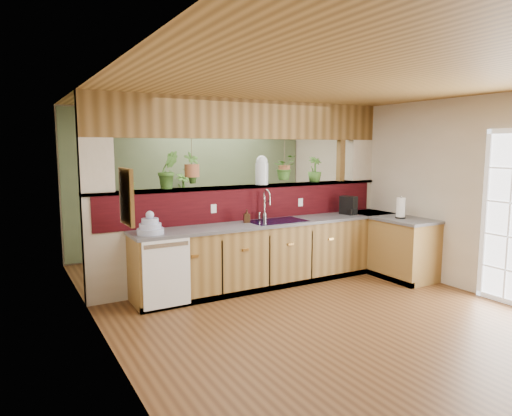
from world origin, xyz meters
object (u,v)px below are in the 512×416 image
dish_stack (150,227)px  shelving_console (161,230)px  paper_towel (401,208)px  glass_jar (262,170)px  soap_dispenser (247,216)px  faucet (266,203)px  coffee_maker (349,206)px

dish_stack → shelving_console: dish_stack is taller
paper_towel → glass_jar: 2.11m
paper_towel → soap_dispenser: bearing=160.3°
faucet → shelving_console: size_ratio=0.32×
soap_dispenser → coffee_maker: size_ratio=0.65×
faucet → soap_dispenser: bearing=-168.5°
coffee_maker → shelving_console: 3.27m
paper_towel → shelving_console: paper_towel is taller
glass_jar → coffee_maker: bearing=-15.8°
faucet → shelving_console: 2.38m
coffee_maker → glass_jar: bearing=144.4°
glass_jar → shelving_console: size_ratio=0.30×
coffee_maker → glass_jar: (-1.34, 0.38, 0.57)m
soap_dispenser → paper_towel: size_ratio=0.57×
paper_towel → shelving_console: bearing=132.2°
paper_towel → dish_stack: bearing=170.3°
faucet → shelving_console: (-0.88, 2.12, -0.64)m
faucet → coffee_maker: bearing=-6.6°
soap_dispenser → glass_jar: 0.79m
glass_jar → paper_towel: bearing=-31.3°
dish_stack → coffee_maker: same height
soap_dispenser → glass_jar: (0.41, 0.29, 0.61)m
dish_stack → coffee_maker: bearing=1.2°
faucet → paper_towel: bearing=-25.0°
coffee_maker → dish_stack: bearing=161.5°
faucet → paper_towel: (1.80, -0.84, -0.09)m
faucet → dish_stack: size_ratio=1.38×
dish_stack → paper_towel: (3.55, -0.61, 0.06)m
paper_towel → coffee_maker: bearing=120.4°
faucet → paper_towel: 1.99m
coffee_maker → glass_jar: 1.51m
faucet → dish_stack: faucet is taller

